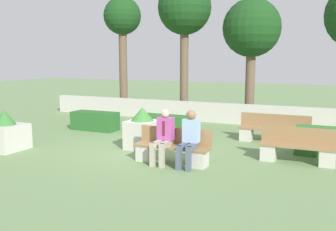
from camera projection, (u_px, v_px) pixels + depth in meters
ground_plane at (149, 149)px, 10.39m from camera, size 60.00×60.00×0.00m
perimeter_wall at (208, 112)px, 14.93m from camera, size 14.68×0.30×0.77m
bench_front at (172, 150)px, 8.98m from camera, size 1.86×0.48×0.83m
bench_left_side at (298, 150)px, 9.02m from camera, size 1.81×0.48×0.83m
bench_right_side at (274, 132)px, 11.20m from camera, size 2.08×0.49×0.83m
person_seated_man at (163, 135)px, 8.87m from camera, size 0.38×0.63×1.29m
person_seated_woman at (189, 136)px, 8.60m from camera, size 0.38×0.63×1.32m
hedge_block_near_left at (330, 142)px, 9.58m from camera, size 1.71×0.62×0.74m
hedge_block_near_right at (95, 121)px, 13.17m from camera, size 1.65×0.67×0.64m
hedge_block_mid_left at (165, 125)px, 12.49m from camera, size 1.86×0.73×0.62m
planter_corner_left at (142, 130)px, 10.41m from camera, size 0.81×0.81×1.16m
planter_corner_right at (6, 134)px, 10.27m from camera, size 0.97×0.97×1.11m
tree_leftmost at (122, 21)px, 17.30m from camera, size 1.73×1.73×5.33m
tree_center_left at (185, 10)px, 15.64m from camera, size 2.25×2.25×5.73m
tree_center_right at (252, 30)px, 14.65m from camera, size 2.28×2.28×4.83m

